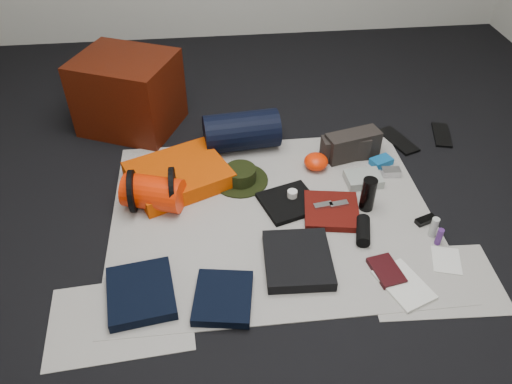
{
  "coord_description": "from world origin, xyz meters",
  "views": [
    {
      "loc": [
        -0.28,
        -1.82,
        1.72
      ],
      "look_at": [
        -0.07,
        0.07,
        0.1
      ],
      "focal_mm": 35.0,
      "sensor_mm": 36.0,
      "label": 1
    }
  ],
  "objects": [
    {
      "name": "floor",
      "position": [
        0.0,
        0.0,
        -0.01
      ],
      "size": [
        4.5,
        4.5,
        0.02
      ],
      "primitive_type": "cube",
      "color": "black",
      "rests_on": "ground"
    },
    {
      "name": "newspaper_mat",
      "position": [
        0.0,
        0.0,
        0.0
      ],
      "size": [
        1.6,
        1.3,
        0.01
      ],
      "primitive_type": "cube",
      "color": "beige",
      "rests_on": "floor"
    },
    {
      "name": "newspaper_sheet_front_left",
      "position": [
        -0.7,
        -0.55,
        0.0
      ],
      "size": [
        0.61,
        0.44,
        0.0
      ],
      "primitive_type": "cube",
      "rotation": [
        0.0,
        0.0,
        0.07
      ],
      "color": "beige",
      "rests_on": "floor"
    },
    {
      "name": "newspaper_sheet_front_right",
      "position": [
        0.65,
        -0.5,
        0.0
      ],
      "size": [
        0.6,
        0.43,
        0.0
      ],
      "primitive_type": "cube",
      "rotation": [
        0.0,
        0.0,
        -0.05
      ],
      "color": "beige",
      "rests_on": "floor"
    },
    {
      "name": "red_cabinet",
      "position": [
        -0.76,
        0.93,
        0.23
      ],
      "size": [
        0.68,
        0.64,
        0.45
      ],
      "primitive_type": "cube",
      "rotation": [
        0.0,
        0.0,
        -0.42
      ],
      "color": "#441105",
      "rests_on": "floor"
    },
    {
      "name": "sleeping_pad",
      "position": [
        -0.47,
        0.32,
        0.05
      ],
      "size": [
        0.62,
        0.57,
        0.09
      ],
      "primitive_type": "cube",
      "rotation": [
        0.0,
        0.0,
        0.41
      ],
      "color": "#D74402",
      "rests_on": "newspaper_mat"
    },
    {
      "name": "stuff_sack",
      "position": [
        -0.59,
        0.13,
        0.09
      ],
      "size": [
        0.34,
        0.26,
        0.17
      ],
      "primitive_type": "cylinder",
      "rotation": [
        0.0,
        1.57,
        -0.31
      ],
      "color": "red",
      "rests_on": "newspaper_mat"
    },
    {
      "name": "sack_strap_left",
      "position": [
        -0.69,
        0.13,
        0.11
      ],
      "size": [
        0.02,
        0.22,
        0.22
      ],
      "primitive_type": "cylinder",
      "rotation": [
        0.0,
        1.57,
        0.0
      ],
      "color": "black",
      "rests_on": "newspaper_mat"
    },
    {
      "name": "sack_strap_right",
      "position": [
        -0.49,
        0.13,
        0.11
      ],
      "size": [
        0.02,
        0.22,
        0.22
      ],
      "primitive_type": "cylinder",
      "rotation": [
        0.0,
        1.57,
        0.0
      ],
      "color": "black",
      "rests_on": "newspaper_mat"
    },
    {
      "name": "navy_duffel",
      "position": [
        -0.1,
        0.6,
        0.12
      ],
      "size": [
        0.45,
        0.26,
        0.23
      ],
      "primitive_type": "cylinder",
      "rotation": [
        0.0,
        1.57,
        0.09
      ],
      "color": "black",
      "rests_on": "newspaper_mat"
    },
    {
      "name": "boonie_brim",
      "position": [
        -0.13,
        0.29,
        0.01
      ],
      "size": [
        0.33,
        0.33,
        0.01
      ],
      "primitive_type": "cylinder",
      "rotation": [
        0.0,
        0.0,
        -0.09
      ],
      "color": "black",
      "rests_on": "newspaper_mat"
    },
    {
      "name": "boonie_crown",
      "position": [
        -0.13,
        0.29,
        0.05
      ],
      "size": [
        0.17,
        0.17,
        0.07
      ],
      "primitive_type": "cylinder",
      "color": "black",
      "rests_on": "boonie_brim"
    },
    {
      "name": "hiking_boot_left",
      "position": [
        0.48,
        0.43,
        0.07
      ],
      "size": [
        0.27,
        0.11,
        0.13
      ],
      "primitive_type": "cube",
      "rotation": [
        0.0,
        0.0,
        0.04
      ],
      "color": "#28231F",
      "rests_on": "newspaper_mat"
    },
    {
      "name": "hiking_boot_right",
      "position": [
        0.52,
        0.44,
        0.08
      ],
      "size": [
        0.33,
        0.19,
        0.16
      ],
      "primitive_type": "cube",
      "rotation": [
        0.0,
        0.0,
        0.25
      ],
      "color": "#28231F",
      "rests_on": "newspaper_mat"
    },
    {
      "name": "flip_flop_left",
      "position": [
        0.84,
        0.56,
        0.01
      ],
      "size": [
        0.2,
        0.31,
        0.02
      ],
      "primitive_type": "cube",
      "rotation": [
        0.0,
        0.0,
        0.34
      ],
      "color": "black",
      "rests_on": "floor"
    },
    {
      "name": "flip_flop_right",
      "position": [
        1.13,
        0.59,
        0.01
      ],
      "size": [
        0.16,
        0.27,
        0.01
      ],
      "primitive_type": "cube",
      "rotation": [
        0.0,
        0.0,
        -0.27
      ],
      "color": "black",
      "rests_on": "floor"
    },
    {
      "name": "trousers_navy_a",
      "position": [
        -0.62,
        -0.45,
        0.03
      ],
      "size": [
        0.32,
        0.35,
        0.05
      ],
      "primitive_type": "cube",
      "rotation": [
        0.0,
        0.0,
        0.14
      ],
      "color": "black",
      "rests_on": "newspaper_mat"
    },
    {
      "name": "trousers_navy_b",
      "position": [
        -0.28,
        -0.51,
        0.03
      ],
      "size": [
        0.28,
        0.31,
        0.04
      ],
      "primitive_type": "cube",
      "rotation": [
        0.0,
        0.0,
        -0.16
      ],
      "color": "black",
      "rests_on": "newspaper_mat"
    },
    {
      "name": "trousers_charcoal",
      "position": [
        0.07,
        -0.34,
        0.03
      ],
      "size": [
        0.31,
        0.35,
        0.05
      ],
      "primitive_type": "cube",
      "rotation": [
        0.0,
        0.0,
        -0.05
      ],
      "color": "black",
      "rests_on": "newspaper_mat"
    },
    {
      "name": "black_tshirt",
      "position": [
        0.1,
        0.06,
        0.02
      ],
      "size": [
        0.33,
        0.32,
        0.03
      ],
      "primitive_type": "cube",
      "rotation": [
        0.0,
        0.0,
        0.31
      ],
      "color": "black",
      "rests_on": "newspaper_mat"
    },
    {
      "name": "red_shirt",
      "position": [
        0.3,
        -0.03,
        0.02
      ],
      "size": [
        0.31,
        0.31,
        0.04
      ],
      "primitive_type": "cube",
      "rotation": [
        0.0,
        0.0,
        -0.17
      ],
      "color": "#510D08",
      "rests_on": "newspaper_mat"
    },
    {
      "name": "orange_stuff_sack",
      "position": [
        0.29,
        0.35,
        0.05
      ],
      "size": [
        0.16,
        0.16,
        0.09
      ],
      "primitive_type": "ellipsoid",
      "rotation": [
        0.0,
        0.0,
        0.21
      ],
      "color": "red",
      "rests_on": "newspaper_mat"
    },
    {
      "name": "first_aid_pouch",
      "position": [
        0.52,
        0.2,
        0.03
      ],
      "size": [
        0.19,
        0.15,
        0.05
      ],
      "primitive_type": "cube",
      "rotation": [
        0.0,
        0.0,
        0.05
      ],
      "color": "gray",
      "rests_on": "newspaper_mat"
    },
    {
      "name": "water_bottle",
      "position": [
        0.48,
        -0.01,
        0.1
      ],
      "size": [
        0.09,
        0.09,
        0.18
      ],
      "primitive_type": "cylinder",
      "rotation": [
        0.0,
        0.0,
        -0.38
      ],
      "color": "black",
      "rests_on": "newspaper_mat"
    },
    {
      "name": "speaker",
      "position": [
        0.41,
        -0.2,
        0.04
      ],
      "size": [
        0.11,
        0.18,
        0.07
      ],
      "primitive_type": "cylinder",
      "rotation": [
        1.57,
        0.0,
        -0.27
      ],
      "color": "black",
      "rests_on": "newspaper_mat"
    },
    {
      "name": "compact_camera",
      "position": [
        0.7,
        0.24,
        0.03
      ],
      "size": [
        0.1,
        0.07,
        0.04
      ],
      "primitive_type": "cube",
      "rotation": [
        0.0,
        0.0,
        -0.06
      ],
      "color": "#B7B7BD",
      "rests_on": "newspaper_mat"
    },
    {
      "name": "cyan_case",
      "position": [
        0.67,
        0.35,
        0.03
      ],
      "size": [
        0.14,
        0.12,
        0.04
      ],
      "primitive_type": "cube",
      "rotation": [
        0.0,
        0.0,
        0.39
      ],
      "color": "#105B9A",
      "rests_on": "newspaper_mat"
    },
    {
      "name": "toiletry_purple",
      "position": [
        0.75,
        -0.29,
        0.05
      ],
      "size": [
        0.04,
        0.04,
        0.09
      ],
      "primitive_type": "cylinder",
      "rotation": [
        0.0,
        0.0,
        0.3
      ],
      "color": "#472069",
      "rests_on": "newspaper_mat"
    },
    {
      "name": "toiletry_clear",
      "position": [
        0.74,
        -0.23,
        0.06
      ],
      "size": [
        0.04,
        0.04,
        0.11
      ],
      "primitive_type": "cylinder",
      "rotation": [
        0.0,
        0.0,
        -0.09
      ],
      "color": "#ADB2AD",
      "rests_on": "newspaper_mat"
    },
    {
      "name": "paperback_book",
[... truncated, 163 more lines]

